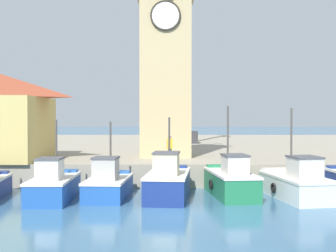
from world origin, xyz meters
The scene contains 10 objects.
ground_plane centered at (0.00, 0.00, 0.00)m, with size 300.00×300.00×0.00m, color #386689.
quay_wharf centered at (0.00, 26.78, 0.68)m, with size 120.00×40.00×1.36m, color #9E937F.
fishing_boat_left_outer centered at (-5.86, 3.14, 0.73)m, with size 2.02×4.82×3.94m.
fishing_boat_left_inner centered at (-3.24, 3.71, 0.70)m, with size 2.21×4.48×3.84m.
fishing_boat_mid_left centered at (-0.25, 3.52, 0.82)m, with size 2.46×5.11×4.05m.
fishing_boat_center centered at (2.99, 4.20, 0.78)m, with size 2.43×5.20×4.63m.
fishing_boat_mid_right centered at (6.19, 3.49, 0.74)m, with size 2.96×5.38×4.52m.
clock_tower centered at (-0.40, 12.13, 8.66)m, with size 3.86×3.86×15.45m.
port_crane_near centered at (1.66, 27.18, 9.18)m, with size 3.35×8.24×19.91m.
dock_worker_near_tower centered at (-0.14, 7.53, 2.20)m, with size 0.34×0.22×1.62m.
Camera 1 is at (-0.24, -19.67, 4.16)m, focal length 50.00 mm.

